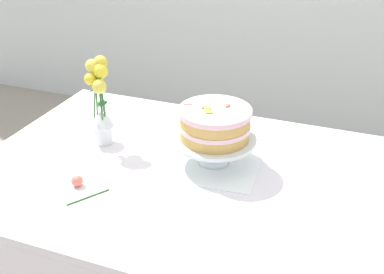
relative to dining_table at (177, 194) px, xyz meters
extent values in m
cube|color=white|center=(0.00, 0.02, 0.07)|extent=(1.40, 1.00, 0.03)
cylinder|color=brown|center=(-0.60, 0.42, -0.30)|extent=(0.06, 0.06, 0.71)
cylinder|color=brown|center=(0.60, 0.42, -0.30)|extent=(0.06, 0.06, 0.71)
cube|color=white|center=(0.10, 0.10, 0.09)|extent=(0.34, 0.34, 0.00)
cylinder|color=silver|center=(0.10, 0.10, 0.10)|extent=(0.11, 0.11, 0.01)
cylinder|color=silver|center=(0.10, 0.10, 0.14)|extent=(0.03, 0.03, 0.07)
cylinder|color=silver|center=(0.10, 0.10, 0.18)|extent=(0.29, 0.29, 0.01)
cylinder|color=tan|center=(0.10, 0.10, 0.21)|extent=(0.24, 0.24, 0.04)
cylinder|color=beige|center=(0.10, 0.10, 0.23)|extent=(0.24, 0.24, 0.01)
cylinder|color=tan|center=(0.10, 0.10, 0.26)|extent=(0.24, 0.24, 0.04)
cylinder|color=beige|center=(0.10, 0.10, 0.29)|extent=(0.25, 0.25, 0.02)
ellipsoid|color=#E56B51|center=(0.06, 0.10, 0.30)|extent=(0.02, 0.03, 0.01)
ellipsoid|color=yellow|center=(0.08, 0.09, 0.30)|extent=(0.03, 0.04, 0.01)
ellipsoid|color=#E56B51|center=(0.13, 0.14, 0.30)|extent=(0.02, 0.03, 0.01)
ellipsoid|color=pink|center=(0.00, 0.11, 0.30)|extent=(0.04, 0.02, 0.00)
ellipsoid|color=yellow|center=(0.09, 0.07, 0.30)|extent=(0.04, 0.04, 0.01)
cylinder|color=silver|center=(-0.34, 0.10, 0.13)|extent=(0.07, 0.07, 0.07)
cone|color=silver|center=(-0.34, 0.10, 0.19)|extent=(0.09, 0.09, 0.06)
cylinder|color=#2D6028|center=(-0.32, 0.09, 0.29)|extent=(0.02, 0.01, 0.18)
sphere|color=yellow|center=(-0.32, 0.09, 0.38)|extent=(0.05, 0.05, 0.05)
ellipsoid|color=#236B2D|center=(-0.33, 0.09, 0.32)|extent=(0.05, 0.03, 0.01)
cylinder|color=#2D6028|center=(-0.33, 0.10, 0.30)|extent=(0.01, 0.02, 0.20)
sphere|color=yellow|center=(-0.33, 0.11, 0.40)|extent=(0.05, 0.05, 0.05)
ellipsoid|color=#236B2D|center=(-0.33, 0.11, 0.25)|extent=(0.03, 0.05, 0.02)
cylinder|color=#2D6028|center=(-0.34, 0.11, 0.28)|extent=(0.01, 0.02, 0.16)
sphere|color=yellow|center=(-0.34, 0.12, 0.36)|extent=(0.05, 0.05, 0.05)
cylinder|color=#2D6028|center=(-0.35, 0.09, 0.30)|extent=(0.02, 0.01, 0.19)
sphere|color=yellow|center=(-0.35, 0.09, 0.39)|extent=(0.05, 0.05, 0.05)
ellipsoid|color=#236B2D|center=(-0.34, 0.10, 0.33)|extent=(0.05, 0.02, 0.02)
cylinder|color=#2D6028|center=(-0.34, 0.08, 0.28)|extent=(0.01, 0.02, 0.15)
sphere|color=yellow|center=(-0.35, 0.07, 0.35)|extent=(0.04, 0.04, 0.04)
ellipsoid|color=#236B2D|center=(-0.34, 0.07, 0.31)|extent=(0.04, 0.05, 0.01)
cylinder|color=#2D6028|center=(-0.32, 0.07, 0.27)|extent=(0.02, 0.03, 0.13)
sphere|color=#E1CC46|center=(-0.31, 0.06, 0.33)|extent=(0.05, 0.05, 0.05)
ellipsoid|color=#236B2D|center=(-0.33, 0.07, 0.26)|extent=(0.04, 0.05, 0.01)
cylinder|color=#2D6028|center=(-0.20, -0.23, 0.09)|extent=(0.08, 0.12, 0.01)
sphere|color=#ED7260|center=(-0.27, -0.19, 0.11)|extent=(0.04, 0.04, 0.04)
camera|label=1|loc=(0.53, -1.24, 0.95)|focal=43.76mm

